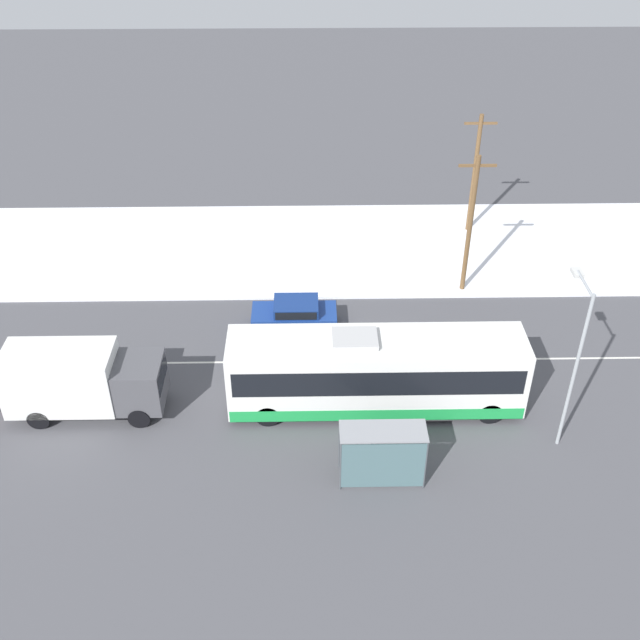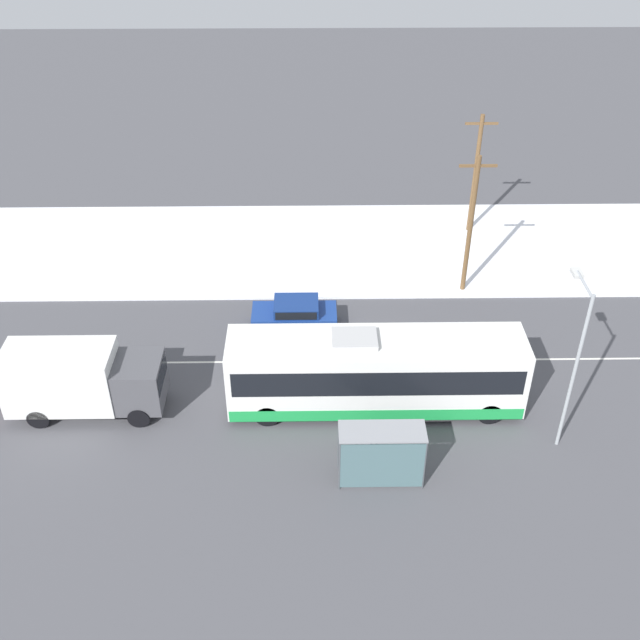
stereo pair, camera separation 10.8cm
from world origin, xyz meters
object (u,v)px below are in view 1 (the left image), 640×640
sedan_car (295,313)px  box_truck (81,379)px  utility_pole_snowlot (475,172)px  city_bus (376,372)px  bus_shelter (383,450)px  utility_pole_roadside (470,223)px  pedestrian_at_stop (375,435)px  streetlamp (576,348)px

sedan_car → box_truck: bearing=34.2°
box_truck → utility_pole_snowlot: (18.79, 15.49, 2.07)m
city_bus → bus_shelter: bearing=-91.0°
city_bus → utility_pole_roadside: 10.56m
sedan_car → bus_shelter: (3.32, -10.16, 0.90)m
bus_shelter → utility_pole_snowlot: bearing=71.0°
sedan_car → bus_shelter: bus_shelter is taller
bus_shelter → utility_pole_snowlot: (6.80, 19.76, 2.05)m
pedestrian_at_stop → streetlamp: size_ratio=0.22×
box_truck → utility_pole_snowlot: 24.44m
sedan_car → utility_pole_snowlot: bearing=-136.5°
streetlamp → utility_pole_roadside: 11.07m
box_truck → utility_pole_snowlot: size_ratio=0.90×
streetlamp → utility_pole_snowlot: utility_pole_snowlot is taller
box_truck → streetlamp: bearing=-5.6°
city_bus → pedestrian_at_stop: bearing=-94.1°
pedestrian_at_stop → bus_shelter: bearing=-85.2°
sedan_car → streetlamp: streetlamp is taller
pedestrian_at_stop → utility_pole_roadside: bearing=65.0°
streetlamp → utility_pole_snowlot: 17.40m
city_bus → sedan_car: 6.76m
streetlamp → sedan_car: bearing=143.5°
streetlamp → utility_pole_snowlot: (-0.40, 17.38, -0.72)m
sedan_car → utility_pole_roadside: bearing=-160.2°
sedan_car → streetlamp: 13.59m
box_truck → utility_pole_roadside: utility_pole_roadside is taller
pedestrian_at_stop → streetlamp: (7.34, 0.86, 3.48)m
sedan_car → bus_shelter: 10.73m
bus_shelter → streetlamp: streetlamp is taller
box_truck → pedestrian_at_stop: 12.19m
city_bus → streetlamp: bearing=-15.8°
box_truck → city_bus: bearing=0.6°
utility_pole_snowlot → box_truck: bearing=-140.5°
bus_shelter → streetlamp: (7.21, 2.38, 2.77)m
streetlamp → utility_pole_roadside: utility_pole_roadside is taller
city_bus → utility_pole_roadside: bearing=59.3°
utility_pole_roadside → utility_pole_snowlot: bearing=77.4°
bus_shelter → utility_pole_roadside: (5.35, 13.28, 2.23)m
box_truck → sedan_car: 10.51m
city_bus → utility_pole_roadside: size_ratio=1.62×
utility_pole_roadside → utility_pole_snowlot: 6.64m
bus_shelter → utility_pole_roadside: utility_pole_roadside is taller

